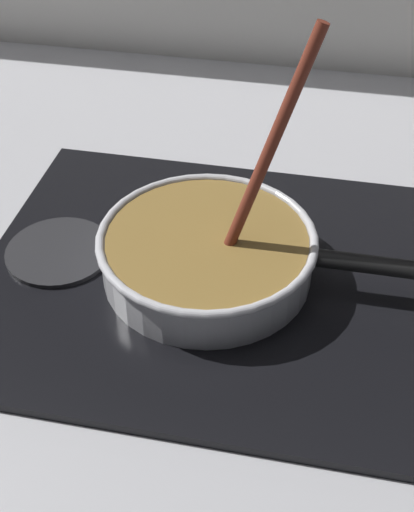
{
  "coord_description": "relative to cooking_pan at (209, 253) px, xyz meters",
  "views": [
    {
      "loc": [
        0.28,
        -0.47,
        0.59
      ],
      "look_at": [
        0.15,
        0.16,
        0.04
      ],
      "focal_mm": 48.99,
      "sensor_mm": 36.0,
      "label": 1
    }
  ],
  "objects": [
    {
      "name": "spare_burner",
      "position": [
        -0.2,
        -0.0,
        -0.03
      ],
      "size": [
        0.14,
        0.14,
        0.01
      ],
      "primitive_type": "cylinder",
      "color": "#262628",
      "rests_on": "hob_plate"
    },
    {
      "name": "cooking_pan",
      "position": [
        0.0,
        0.0,
        0.0
      ],
      "size": [
        0.41,
        0.27,
        0.32
      ],
      "color": "silver",
      "rests_on": "hob_plate"
    },
    {
      "name": "hob_plate",
      "position": [
        -0.0,
        -0.0,
        -0.04
      ],
      "size": [
        0.56,
        0.48,
        0.01
      ],
      "primitive_type": "cube",
      "color": "black",
      "rests_on": "ground"
    },
    {
      "name": "burner_ring",
      "position": [
        -0.0,
        -0.0,
        -0.03
      ],
      "size": [
        0.16,
        0.16,
        0.01
      ],
      "primitive_type": "torus",
      "color": "#592D0C",
      "rests_on": "hob_plate"
    },
    {
      "name": "ground",
      "position": [
        -0.15,
        -0.16,
        -0.07
      ],
      "size": [
        2.4,
        1.6,
        0.04
      ],
      "primitive_type": "cube",
      "color": "#B7B7BC"
    }
  ]
}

